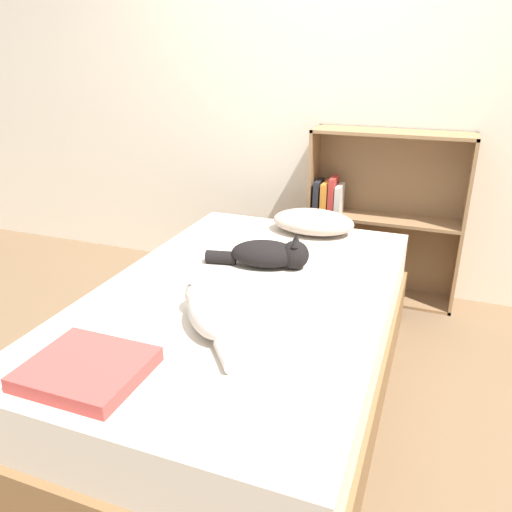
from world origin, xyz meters
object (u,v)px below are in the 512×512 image
object	(u,v)px
bed	(244,346)
pillow	(313,222)
bookshelf	(380,214)
cat_light	(210,309)
cat_dark	(270,254)

from	to	relation	value
bed	pillow	distance (m)	0.89
bookshelf	pillow	bearing A→B (deg)	-120.49
bed	cat_light	distance (m)	0.48
bed	cat_dark	distance (m)	0.45
bed	cat_dark	world-z (taller)	cat_dark
bed	bookshelf	size ratio (longest dim) A/B	1.84
bed	bookshelf	bearing A→B (deg)	73.31
cat_light	cat_dark	size ratio (longest dim) A/B	0.88
pillow	bookshelf	distance (m)	0.61
cat_light	cat_dark	xyz separation A→B (m)	(0.03, 0.60, -0.01)
bed	cat_light	xyz separation A→B (m)	(-0.00, -0.33, 0.36)
cat_dark	bookshelf	size ratio (longest dim) A/B	0.46
cat_dark	cat_light	bearing A→B (deg)	-104.11
pillow	bookshelf	size ratio (longest dim) A/B	0.43
cat_dark	bed	bearing A→B (deg)	-106.49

